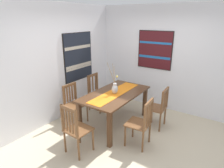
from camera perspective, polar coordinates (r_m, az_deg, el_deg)
ground_plane at (r=4.21m, az=4.23°, el=-15.49°), size 6.40×6.40×0.03m
wall_back at (r=4.79m, az=-15.09°, el=6.04°), size 6.40×0.12×2.70m
wall_side at (r=5.28m, az=14.87°, el=7.21°), size 0.12×6.40×2.70m
dining_table at (r=4.36m, az=0.92°, el=-4.07°), size 1.70×0.93×0.78m
table_runner at (r=4.32m, az=0.93°, el=-2.60°), size 1.56×0.36×0.01m
centerpiece_vase at (r=4.24m, az=0.82°, el=-1.30°), size 0.21×0.29×0.71m
chair_0 at (r=4.63m, az=-11.06°, el=-5.33°), size 0.44×0.44×0.92m
chair_1 at (r=3.57m, az=-10.65°, el=-12.74°), size 0.44×0.44×0.97m
chair_2 at (r=4.46m, az=13.33°, el=-6.58°), size 0.44×0.44×0.93m
chair_3 at (r=3.76m, az=8.55°, el=-11.07°), size 0.45×0.45×0.96m
chair_4 at (r=5.18m, az=-4.46°, el=-2.32°), size 0.43×0.43×0.96m
painting_on_back_wall at (r=5.11m, az=-9.85°, el=7.88°), size 0.98×0.05×1.21m
painting_on_side_wall at (r=5.26m, az=12.45°, el=9.72°), size 0.05×0.93×0.98m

